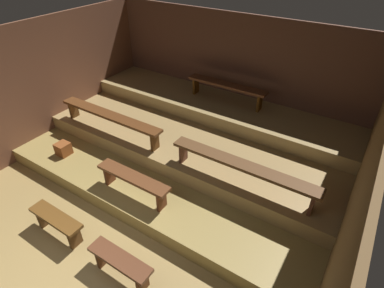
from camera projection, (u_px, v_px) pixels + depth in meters
ground at (166, 184)px, 6.02m from camera, size 6.92×6.10×0.08m
wall_back at (233, 73)px, 7.08m from camera, size 6.92×0.06×2.65m
wall_left at (47, 84)px, 6.60m from camera, size 0.06×6.10×2.65m
wall_right at (357, 194)px, 3.87m from camera, size 0.06×6.10×2.65m
platform_lower at (186, 157)px, 6.42m from camera, size 6.12×3.83×0.29m
platform_middle at (200, 134)px, 6.61m from camera, size 6.12×2.77×0.29m
platform_upper at (218, 108)px, 6.97m from camera, size 6.12×1.24×0.29m
bench_floor_left at (57, 221)px, 4.80m from camera, size 0.99×0.26×0.42m
bench_floor_right at (120, 263)px, 4.21m from camera, size 0.99×0.26×0.42m
bench_lower_center at (133, 180)px, 5.13m from camera, size 1.40×0.26×0.42m
bench_middle_left at (110, 117)px, 6.22m from camera, size 2.53×0.26×0.42m
bench_middle_right at (242, 167)px, 4.92m from camera, size 2.53×0.26×0.42m
bench_upper_center at (227, 87)px, 6.73m from camera, size 1.82×0.26×0.42m
wooden_crate_lower at (63, 149)px, 6.20m from camera, size 0.25×0.25×0.25m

